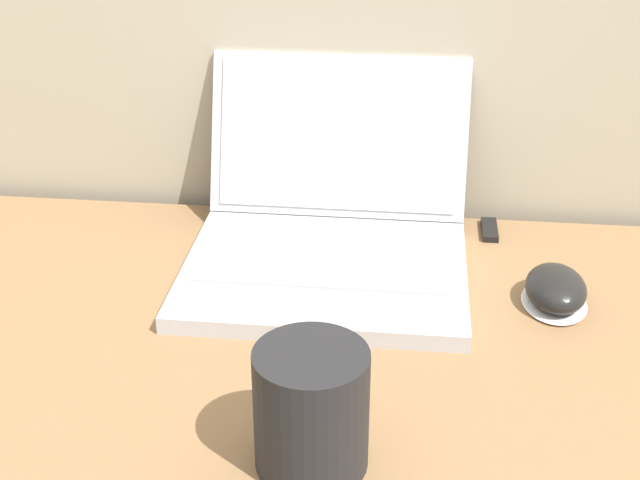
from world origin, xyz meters
name	(u,v)px	position (x,y,z in m)	size (l,w,h in m)	color
laptop	(329,227)	(-0.01, 0.53, 0.76)	(0.33, 0.35, 0.22)	silver
drink_cup	(311,408)	(0.01, 0.16, 0.78)	(0.10, 0.10, 0.11)	#232326
computer_mouse	(556,290)	(0.26, 0.45, 0.74)	(0.07, 0.10, 0.04)	white
usb_stick	(490,230)	(0.19, 0.63, 0.72)	(0.02, 0.06, 0.01)	black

